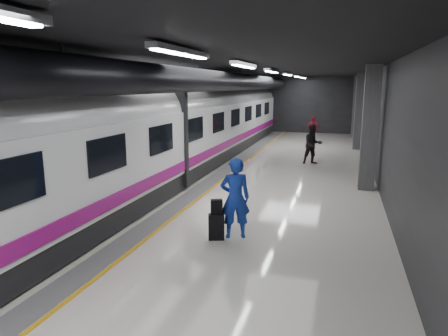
% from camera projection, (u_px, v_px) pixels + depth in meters
% --- Properties ---
extents(ground, '(40.00, 40.00, 0.00)m').
position_uv_depth(ground, '(233.00, 193.00, 14.22)').
color(ground, silver).
rests_on(ground, ground).
extents(platform_hall, '(10.02, 40.02, 4.51)m').
position_uv_depth(platform_hall, '(233.00, 92.00, 14.48)').
color(platform_hall, black).
rests_on(platform_hall, ground).
extents(train, '(3.05, 38.00, 4.05)m').
position_uv_depth(train, '(149.00, 133.00, 14.70)').
color(train, black).
rests_on(train, ground).
extents(traveler_main, '(0.88, 0.74, 2.05)m').
position_uv_depth(traveler_main, '(235.00, 198.00, 9.92)').
color(traveler_main, blue).
rests_on(traveler_main, ground).
extents(suitcase_main, '(0.45, 0.36, 0.64)m').
position_uv_depth(suitcase_main, '(216.00, 227.00, 9.92)').
color(suitcase_main, black).
rests_on(suitcase_main, ground).
extents(shoulder_bag, '(0.32, 0.25, 0.38)m').
position_uv_depth(shoulder_bag, '(217.00, 207.00, 9.85)').
color(shoulder_bag, black).
rests_on(shoulder_bag, suitcase_main).
extents(traveler_far_a, '(1.17, 1.06, 1.95)m').
position_uv_depth(traveler_far_a, '(313.00, 144.00, 19.39)').
color(traveler_far_a, black).
rests_on(traveler_far_a, ground).
extents(traveler_far_b, '(1.14, 0.78, 1.80)m').
position_uv_depth(traveler_far_b, '(313.00, 130.00, 26.49)').
color(traveler_far_b, maroon).
rests_on(traveler_far_b, ground).
extents(suitcase_far, '(0.37, 0.28, 0.49)m').
position_uv_depth(suitcase_far, '(312.00, 141.00, 25.95)').
color(suitcase_far, black).
rests_on(suitcase_far, ground).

